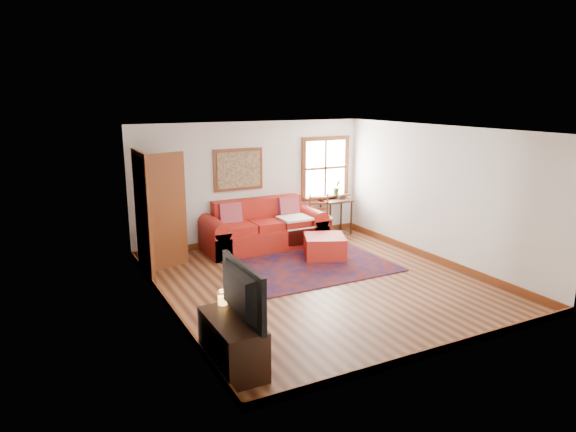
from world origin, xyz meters
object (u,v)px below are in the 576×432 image
red_ottoman (325,247)px  side_table (336,205)px  ladder_back_chair (320,215)px  red_leather_sofa (264,232)px  media_cabinet (232,343)px

red_ottoman → side_table: 1.82m
side_table → ladder_back_chair: ladder_back_chair is taller
red_ottoman → ladder_back_chair: size_ratio=0.78×
red_leather_sofa → red_ottoman: size_ratio=3.29×
red_leather_sofa → red_ottoman: red_leather_sofa is taller
red_leather_sofa → red_ottoman: 1.38m
red_leather_sofa → media_cabinet: red_leather_sofa is taller
side_table → ladder_back_chair: bearing=-161.4°
media_cabinet → red_leather_sofa: bearing=61.0°
red_ottoman → side_table: bearing=74.8°
red_leather_sofa → media_cabinet: size_ratio=2.33×
red_leather_sofa → side_table: (1.86, 0.20, 0.33)m
red_ottoman → side_table: (1.12, 1.37, 0.44)m
side_table → ladder_back_chair: (-0.51, -0.17, -0.13)m
red_leather_sofa → ladder_back_chair: (1.34, 0.03, 0.20)m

